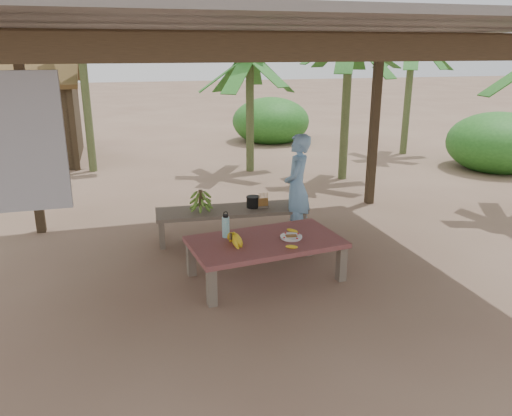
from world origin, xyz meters
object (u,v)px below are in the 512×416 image
object	(u,v)px
work_table	(266,245)
plate	(291,237)
water_flask	(226,226)
woman	(297,187)
ripe_banana_bunch	(231,239)
cooking_pot	(253,202)
bench	(232,212)

from	to	relation	value
work_table	plate	size ratio (longest dim) A/B	7.12
water_flask	woman	size ratio (longest dim) A/B	0.21
ripe_banana_bunch	cooking_pot	world-z (taller)	ripe_banana_bunch
woman	ripe_banana_bunch	bearing A→B (deg)	-16.38
work_table	bench	xyz separation A→B (m)	(-0.08, 1.45, -0.04)
water_flask	cooking_pot	distance (m)	1.40
ripe_banana_bunch	cooking_pot	distance (m)	1.67
bench	water_flask	xyz separation A→B (m)	(-0.35, -1.23, 0.24)
ripe_banana_bunch	plate	size ratio (longest dim) A/B	1.02
work_table	plate	distance (m)	0.33
bench	woman	world-z (taller)	woman
plate	water_flask	distance (m)	0.81
ripe_banana_bunch	water_flask	bearing A→B (deg)	88.50
plate	water_flask	world-z (taller)	water_flask
work_table	woman	bearing A→B (deg)	48.44
bench	ripe_banana_bunch	xyz separation A→B (m)	(-0.36, -1.53, 0.19)
work_table	cooking_pot	distance (m)	1.46
work_table	ripe_banana_bunch	distance (m)	0.48
ripe_banana_bunch	plate	world-z (taller)	ripe_banana_bunch
work_table	water_flask	size ratio (longest dim) A/B	5.78
bench	cooking_pot	xyz separation A→B (m)	(0.32, -0.01, 0.14)
work_table	woman	xyz separation A→B (m)	(0.84, 1.20, 0.34)
water_flask	cooking_pot	xyz separation A→B (m)	(0.68, 1.21, -0.11)
water_flask	woman	bearing A→B (deg)	37.34
bench	water_flask	distance (m)	1.30
woman	cooking_pot	bearing A→B (deg)	-83.22
work_table	plate	world-z (taller)	plate
ripe_banana_bunch	water_flask	xyz separation A→B (m)	(0.01, 0.30, 0.06)
water_flask	cooking_pot	bearing A→B (deg)	60.84
bench	plate	world-z (taller)	plate
woman	water_flask	bearing A→B (deg)	-23.89
cooking_pot	woman	size ratio (longest dim) A/B	0.12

